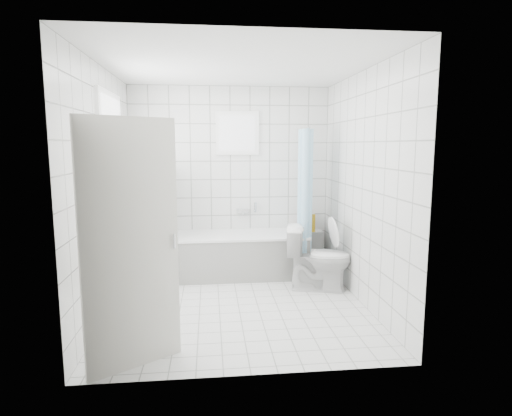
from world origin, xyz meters
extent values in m
plane|color=white|center=(0.00, 0.00, 0.00)|extent=(3.00, 3.00, 0.00)
plane|color=white|center=(0.00, 0.00, 2.60)|extent=(3.00, 3.00, 0.00)
cube|color=white|center=(0.00, 1.50, 1.30)|extent=(2.80, 0.02, 2.60)
cube|color=white|center=(0.00, -1.50, 1.30)|extent=(2.80, 0.02, 2.60)
cube|color=white|center=(-1.40, 0.00, 1.30)|extent=(0.02, 3.00, 2.60)
cube|color=white|center=(1.40, 0.00, 1.30)|extent=(0.02, 3.00, 2.60)
cube|color=white|center=(-1.35, 0.30, 1.60)|extent=(0.01, 0.90, 1.40)
cube|color=white|center=(0.10, 1.46, 1.95)|extent=(0.50, 0.01, 0.50)
cube|color=white|center=(-1.31, 0.30, 0.86)|extent=(0.18, 1.02, 0.08)
cube|color=silver|center=(-0.92, -1.26, 1.00)|extent=(0.69, 0.48, 2.00)
cube|color=white|center=(0.07, 1.12, 0.28)|extent=(1.87, 0.75, 0.55)
cube|color=white|center=(0.07, 1.12, 0.57)|extent=(1.89, 0.77, 0.03)
cube|color=white|center=(-0.94, 1.07, 0.75)|extent=(0.15, 0.85, 1.50)
cube|color=white|center=(1.12, 1.38, 0.28)|extent=(0.40, 0.24, 0.55)
imported|color=white|center=(1.03, 0.43, 0.40)|extent=(0.86, 0.61, 0.80)
cylinder|color=silver|center=(0.95, 1.10, 2.00)|extent=(0.02, 0.80, 0.02)
cube|color=silver|center=(0.17, 1.46, 0.85)|extent=(0.18, 0.06, 0.06)
imported|color=white|center=(-1.30, 0.44, 1.05)|extent=(0.16, 0.16, 0.29)
imported|color=pink|center=(-1.30, -0.05, 1.04)|extent=(0.14, 0.14, 0.27)
imported|color=#2E92D0|center=(-1.30, 0.09, 1.00)|extent=(0.12, 0.12, 0.20)
imported|color=#DE6FDF|center=(-1.30, 0.58, 1.00)|extent=(0.11, 0.11, 0.19)
imported|color=silver|center=(-1.30, 0.30, 0.99)|extent=(0.18, 0.18, 0.18)
cylinder|color=#1740BD|center=(1.16, 1.41, 0.66)|extent=(0.06, 0.06, 0.23)
cylinder|color=green|center=(1.09, 1.30, 0.65)|extent=(0.06, 0.06, 0.20)
cylinder|color=#E91B4A|center=(1.08, 1.42, 0.66)|extent=(0.06, 0.06, 0.22)
cylinder|color=gold|center=(1.17, 1.31, 0.68)|extent=(0.06, 0.06, 0.26)
camera|label=1|loc=(-0.30, -4.60, 1.78)|focal=30.00mm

